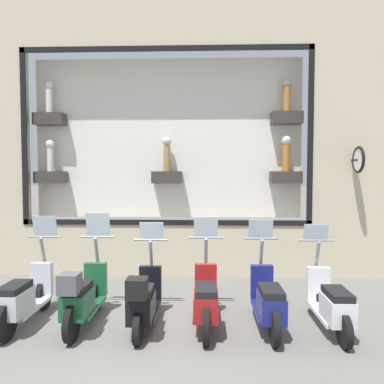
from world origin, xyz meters
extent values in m
plane|color=#66635E|center=(0.00, 0.00, 0.00)|extent=(120.00, 120.00, 0.00)
cube|color=beige|center=(3.60, 0.00, 0.60)|extent=(0.40, 6.64, 1.20)
cube|color=black|center=(3.39, 0.00, 5.19)|extent=(0.04, 6.64, 0.12)
cube|color=black|center=(3.39, 0.00, 1.26)|extent=(0.04, 6.64, 0.12)
cube|color=black|center=(3.39, -3.26, 3.22)|extent=(0.04, 0.12, 4.05)
cube|color=black|center=(3.39, 3.26, 3.22)|extent=(0.04, 0.12, 4.05)
cube|color=white|center=(3.95, 0.00, 3.22)|extent=(0.04, 6.40, 3.81)
cube|color=#38332D|center=(3.73, -2.80, 3.67)|extent=(0.36, 0.71, 0.28)
cylinder|color=#B26B2D|center=(3.73, -2.80, 4.11)|extent=(0.16, 0.16, 0.59)
sphere|color=beige|center=(3.73, -2.80, 4.50)|extent=(0.21, 0.21, 0.21)
cube|color=#38332D|center=(3.73, 2.80, 3.67)|extent=(0.36, 0.71, 0.28)
cylinder|color=silver|center=(3.73, 2.80, 4.10)|extent=(0.16, 0.16, 0.57)
sphere|color=white|center=(3.73, 2.80, 4.48)|extent=(0.20, 0.20, 0.20)
cube|color=#38332D|center=(3.73, -2.80, 2.29)|extent=(0.36, 0.71, 0.28)
cylinder|color=#B26B2D|center=(3.73, -2.80, 2.74)|extent=(0.17, 0.17, 0.62)
sphere|color=white|center=(3.73, -2.80, 3.17)|extent=(0.22, 0.22, 0.22)
cube|color=#38332D|center=(3.73, 0.00, 2.29)|extent=(0.36, 0.71, 0.28)
cylinder|color=#9E7F4C|center=(3.73, 0.00, 2.73)|extent=(0.17, 0.17, 0.60)
sphere|color=beige|center=(3.73, 0.00, 3.14)|extent=(0.22, 0.22, 0.22)
cube|color=#38332D|center=(3.73, 2.80, 2.29)|extent=(0.36, 0.71, 0.28)
cylinder|color=silver|center=(3.73, 2.80, 2.71)|extent=(0.15, 0.15, 0.55)
sphere|color=white|center=(3.73, 2.80, 3.08)|extent=(0.20, 0.20, 0.20)
cylinder|color=black|center=(3.23, -4.20, 2.68)|extent=(0.35, 0.05, 0.05)
torus|color=black|center=(3.05, -4.20, 2.68)|extent=(0.59, 0.06, 0.59)
cylinder|color=white|center=(3.05, -4.20, 2.68)|extent=(0.48, 0.03, 0.48)
cylinder|color=black|center=(1.29, -2.82, 0.23)|extent=(0.47, 0.09, 0.47)
cylinder|color=black|center=(-0.04, -2.82, 0.23)|extent=(0.47, 0.09, 0.47)
cube|color=silver|center=(0.63, -2.82, 0.22)|extent=(1.02, 0.38, 0.06)
cube|color=silver|center=(0.25, -2.82, 0.43)|extent=(0.61, 0.35, 0.36)
cube|color=black|center=(0.25, -2.82, 0.66)|extent=(0.58, 0.31, 0.10)
cube|color=silver|center=(1.17, -2.82, 0.53)|extent=(0.12, 0.37, 0.56)
cylinder|color=gray|center=(1.24, -2.82, 1.02)|extent=(0.20, 0.06, 0.45)
cylinder|color=gray|center=(1.31, -2.82, 1.24)|extent=(0.04, 0.61, 0.04)
cube|color=silver|center=(1.35, -2.82, 1.38)|extent=(0.07, 0.42, 0.28)
cylinder|color=black|center=(1.27, -1.87, 0.26)|extent=(0.52, 0.09, 0.52)
cylinder|color=black|center=(-0.01, -1.87, 0.26)|extent=(0.52, 0.09, 0.52)
cube|color=navy|center=(0.63, -1.87, 0.25)|extent=(1.02, 0.38, 0.06)
cube|color=navy|center=(0.25, -1.87, 0.46)|extent=(0.61, 0.35, 0.36)
cube|color=black|center=(0.25, -1.87, 0.69)|extent=(0.58, 0.31, 0.10)
cube|color=navy|center=(1.17, -1.87, 0.56)|extent=(0.12, 0.37, 0.56)
cylinder|color=gray|center=(1.24, -1.87, 1.05)|extent=(0.20, 0.06, 0.45)
cylinder|color=gray|center=(1.31, -1.87, 1.27)|extent=(0.04, 0.61, 0.04)
cube|color=silver|center=(1.35, -1.87, 1.43)|extent=(0.09, 0.42, 0.33)
cylinder|color=black|center=(1.26, -0.92, 0.27)|extent=(0.55, 0.09, 0.55)
cylinder|color=black|center=(-0.01, -0.92, 0.27)|extent=(0.55, 0.09, 0.55)
cube|color=maroon|center=(0.63, -0.92, 0.26)|extent=(1.02, 0.39, 0.06)
cube|color=maroon|center=(0.25, -0.92, 0.47)|extent=(0.61, 0.35, 0.36)
cube|color=black|center=(0.25, -0.92, 0.70)|extent=(0.58, 0.31, 0.10)
cube|color=maroon|center=(1.17, -0.92, 0.57)|extent=(0.12, 0.37, 0.56)
cylinder|color=gray|center=(1.24, -0.92, 1.06)|extent=(0.20, 0.06, 0.45)
cylinder|color=gray|center=(1.31, -0.92, 1.28)|extent=(0.04, 0.60, 0.04)
cube|color=silver|center=(1.35, -0.92, 1.46)|extent=(0.09, 0.42, 0.36)
cylinder|color=black|center=(1.30, 0.03, 0.23)|extent=(0.45, 0.09, 0.45)
cylinder|color=black|center=(-0.04, 0.03, 0.23)|extent=(0.45, 0.09, 0.45)
cube|color=black|center=(0.63, 0.03, 0.22)|extent=(1.02, 0.39, 0.06)
cube|color=black|center=(0.25, 0.03, 0.43)|extent=(0.61, 0.35, 0.36)
cube|color=black|center=(0.25, 0.03, 0.66)|extent=(0.58, 0.31, 0.10)
cube|color=black|center=(1.17, 0.03, 0.53)|extent=(0.12, 0.37, 0.56)
cylinder|color=gray|center=(1.24, 0.03, 1.02)|extent=(0.20, 0.06, 0.45)
cylinder|color=gray|center=(1.31, 0.03, 1.23)|extent=(0.04, 0.61, 0.04)
cube|color=silver|center=(1.35, 0.03, 1.39)|extent=(0.08, 0.42, 0.31)
cube|color=black|center=(-0.09, 0.03, 0.82)|extent=(0.28, 0.28, 0.28)
cylinder|color=black|center=(1.25, 0.98, 0.28)|extent=(0.55, 0.09, 0.55)
cylinder|color=black|center=(0.00, 0.98, 0.28)|extent=(0.55, 0.09, 0.55)
cube|color=#19512D|center=(0.63, 0.98, 0.26)|extent=(1.02, 0.38, 0.06)
cube|color=#19512D|center=(0.25, 0.98, 0.47)|extent=(0.61, 0.35, 0.36)
cube|color=black|center=(0.25, 0.98, 0.70)|extent=(0.58, 0.31, 0.10)
cube|color=#19512D|center=(1.17, 0.98, 0.57)|extent=(0.12, 0.37, 0.56)
cylinder|color=gray|center=(1.24, 0.98, 1.07)|extent=(0.20, 0.06, 0.45)
cylinder|color=gray|center=(1.31, 0.98, 1.28)|extent=(0.04, 0.60, 0.04)
cube|color=silver|center=(1.35, 0.98, 1.49)|extent=(0.10, 0.42, 0.42)
cube|color=#4C4C51|center=(-0.06, 0.98, 0.86)|extent=(0.28, 0.28, 0.28)
cylinder|color=black|center=(1.26, 1.93, 0.27)|extent=(0.54, 0.09, 0.54)
cylinder|color=black|center=(-0.01, 1.93, 0.27)|extent=(0.54, 0.09, 0.54)
cube|color=#B7BCC6|center=(0.63, 1.93, 0.26)|extent=(1.02, 0.38, 0.06)
cube|color=#B7BCC6|center=(0.25, 1.93, 0.47)|extent=(0.61, 0.35, 0.36)
cube|color=black|center=(0.25, 1.93, 0.70)|extent=(0.58, 0.31, 0.10)
cube|color=#B7BCC6|center=(1.17, 1.93, 0.57)|extent=(0.12, 0.37, 0.56)
cylinder|color=gray|center=(1.24, 1.93, 1.06)|extent=(0.20, 0.06, 0.45)
cylinder|color=gray|center=(1.31, 1.93, 1.28)|extent=(0.04, 0.61, 0.04)
cube|color=silver|center=(1.35, 1.93, 1.46)|extent=(0.09, 0.42, 0.37)
camera|label=1|loc=(-5.12, -0.91, 2.41)|focal=35.00mm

